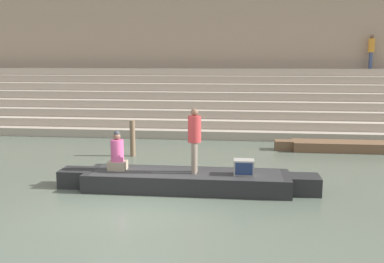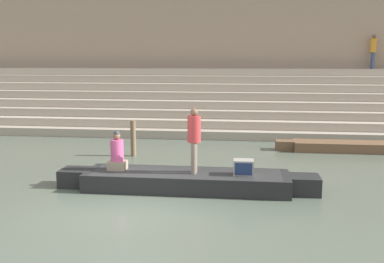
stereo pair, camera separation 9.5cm
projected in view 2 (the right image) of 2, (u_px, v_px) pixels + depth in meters
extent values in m
plane|color=#566051|center=(131.00, 208.00, 10.48)|extent=(120.00, 120.00, 0.00)
cube|color=tan|center=(192.00, 126.00, 21.70)|extent=(36.00, 5.12, 0.37)
cube|color=#B2A28D|center=(192.00, 118.00, 21.96)|extent=(36.00, 4.48, 0.37)
cube|color=tan|center=(193.00, 110.00, 22.21)|extent=(36.00, 3.84, 0.37)
cube|color=#B2A28D|center=(194.00, 102.00, 22.46)|extent=(36.00, 3.20, 0.37)
cube|color=tan|center=(195.00, 94.00, 22.72)|extent=(36.00, 2.56, 0.37)
cube|color=#B2A28D|center=(195.00, 87.00, 22.97)|extent=(36.00, 1.92, 0.37)
cube|color=tan|center=(196.00, 79.00, 23.23)|extent=(36.00, 1.28, 0.37)
cube|color=#B2A28D|center=(197.00, 72.00, 23.48)|extent=(36.00, 0.64, 0.37)
cube|color=tan|center=(199.00, 40.00, 24.11)|extent=(34.20, 1.20, 8.82)
cube|color=brown|center=(197.00, 117.00, 24.17)|extent=(34.20, 0.12, 0.60)
cube|color=black|center=(187.00, 181.00, 11.92)|extent=(5.39, 1.38, 0.47)
cube|color=#2D2D2D|center=(186.00, 173.00, 11.88)|extent=(4.96, 1.28, 0.05)
cube|color=black|center=(305.00, 185.00, 11.55)|extent=(0.76, 0.76, 0.47)
cube|color=black|center=(75.00, 177.00, 12.29)|extent=(0.76, 0.76, 0.47)
cylinder|color=olive|center=(162.00, 168.00, 12.77)|extent=(2.65, 0.04, 0.04)
cylinder|color=#756656|center=(195.00, 157.00, 11.86)|extent=(0.15, 0.15, 0.82)
cylinder|color=#756656|center=(194.00, 158.00, 11.67)|extent=(0.15, 0.15, 0.82)
cylinder|color=#B23333|center=(194.00, 129.00, 11.64)|extent=(0.35, 0.35, 0.69)
sphere|color=brown|center=(194.00, 112.00, 11.57)|extent=(0.20, 0.20, 0.20)
cube|color=gray|center=(118.00, 165.00, 12.15)|extent=(0.48, 0.38, 0.24)
cylinder|color=#C64C7F|center=(117.00, 150.00, 12.08)|extent=(0.35, 0.35, 0.58)
sphere|color=brown|center=(117.00, 136.00, 12.02)|extent=(0.20, 0.20, 0.20)
sphere|color=#333338|center=(117.00, 134.00, 12.01)|extent=(0.17, 0.17, 0.17)
cube|color=#9E998E|center=(244.00, 167.00, 11.60)|extent=(0.52, 0.39, 0.40)
cube|color=navy|center=(243.00, 169.00, 11.41)|extent=(0.44, 0.02, 0.32)
cube|color=brown|center=(359.00, 147.00, 16.75)|extent=(4.80, 1.01, 0.36)
cube|color=#2D2D2D|center=(359.00, 143.00, 16.73)|extent=(4.41, 0.91, 0.05)
cube|color=brown|center=(284.00, 145.00, 17.08)|extent=(0.67, 0.56, 0.36)
cylinder|color=brown|center=(133.00, 138.00, 15.93)|extent=(0.19, 0.19, 1.28)
cylinder|color=#3D4C75|center=(372.00, 61.00, 22.41)|extent=(0.13, 0.13, 0.81)
cylinder|color=#3D4C75|center=(373.00, 61.00, 22.24)|extent=(0.13, 0.13, 0.81)
cylinder|color=orange|center=(373.00, 45.00, 22.21)|extent=(0.32, 0.32, 0.68)
sphere|color=brown|center=(374.00, 36.00, 22.14)|extent=(0.19, 0.19, 0.19)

